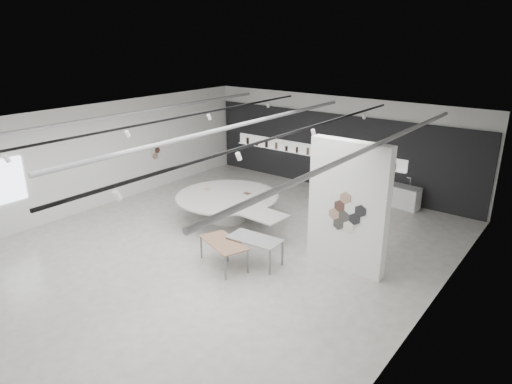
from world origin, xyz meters
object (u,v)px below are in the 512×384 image
Objects in this scene: display_island at (228,204)px; kitchen_counter at (400,196)px; partition_column at (348,207)px; sample_table_stone at (255,240)px; sample_table_wood at (224,244)px.

display_island is 6.47m from kitchen_counter.
partition_column is 2.72m from sample_table_stone.
kitchen_counter is at bearing 73.60° from sample_table_wood.
sample_table_wood is at bearing -133.82° from sample_table_stone.
kitchen_counter is at bearing 76.89° from sample_table_stone.
display_island is (-4.75, 0.62, -1.22)m from partition_column.
display_island is 3.26m from sample_table_stone.
sample_table_stone reaches higher than sample_table_wood.
kitchen_counter is (-0.53, 5.52, -1.39)m from partition_column.
sample_table_wood is (-2.72, -1.93, -1.14)m from partition_column.
kitchen_counter is (2.19, 7.45, -0.25)m from sample_table_wood.
kitchen_counter reaches higher than sample_table_stone.
kitchen_counter is at bearing 95.51° from partition_column.
sample_table_stone is (-2.12, -1.30, -1.09)m from partition_column.
kitchen_counter reaches higher than sample_table_wood.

